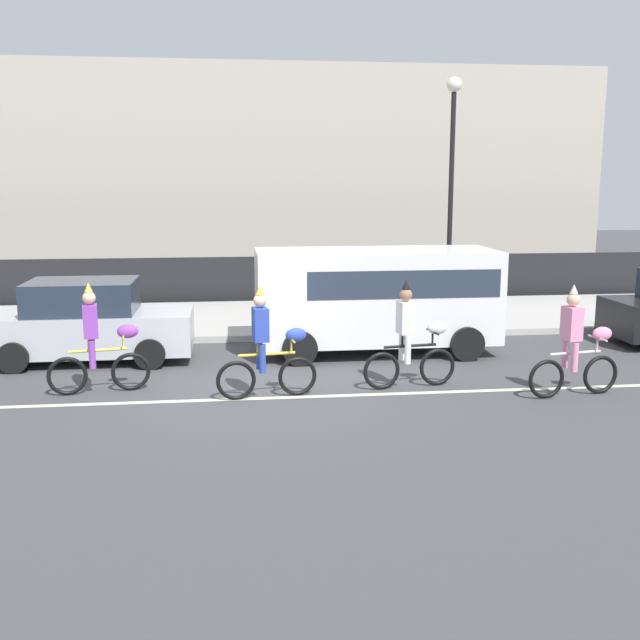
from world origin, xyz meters
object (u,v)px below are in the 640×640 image
parade_cyclist_pink (576,348)px  parked_car_silver (88,323)px  street_lamp_post (452,164)px  parade_cyclist_zebra (411,341)px  parade_cyclist_cobalt (268,349)px  parade_cyclist_purple (99,345)px  parked_van_white (379,293)px

parade_cyclist_pink → parked_car_silver: bearing=157.3°
street_lamp_post → parade_cyclist_zebra: bearing=-112.8°
parade_cyclist_cobalt → parked_car_silver: bearing=138.5°
parade_cyclist_cobalt → parade_cyclist_pink: bearing=-5.8°
parade_cyclist_pink → street_lamp_post: street_lamp_post is taller
street_lamp_post → parade_cyclist_pink: bearing=-86.3°
street_lamp_post → parade_cyclist_purple: bearing=-146.6°
parade_cyclist_zebra → parade_cyclist_pink: (2.63, -0.87, 0.00)m
parade_cyclist_purple → parade_cyclist_zebra: same height
parked_van_white → street_lamp_post: size_ratio=0.85×
parade_cyclist_cobalt → parked_car_silver: 4.63m
parade_cyclist_purple → parked_car_silver: (-0.62, 2.43, -0.06)m
parade_cyclist_purple → parade_cyclist_cobalt: (2.85, -0.64, 0.00)m
parade_cyclist_zebra → parked_van_white: bearing=90.3°
parade_cyclist_zebra → parked_van_white: parked_van_white is taller
parade_cyclist_cobalt → parade_cyclist_pink: (5.16, -0.53, 0.00)m
parked_car_silver → parade_cyclist_zebra: bearing=-24.5°
parade_cyclist_zebra → street_lamp_post: bearing=67.2°
parade_cyclist_purple → street_lamp_post: street_lamp_post is taller
parade_cyclist_purple → parked_car_silver: size_ratio=0.47×
parade_cyclist_cobalt → parked_car_silver: parade_cyclist_cobalt is taller
parade_cyclist_purple → parade_cyclist_zebra: bearing=-3.3°
parade_cyclist_cobalt → parade_cyclist_zebra: bearing=7.6°
parade_cyclist_purple → parade_cyclist_cobalt: same height
parade_cyclist_pink → parked_van_white: (-2.64, 3.68, 0.44)m
parked_car_silver → street_lamp_post: size_ratio=0.70×
parade_cyclist_zebra → parked_van_white: (-0.02, 2.81, 0.44)m
parade_cyclist_zebra → parked_car_silver: 6.59m
parked_van_white → street_lamp_post: (2.24, 2.50, 2.71)m
parked_van_white → parade_cyclist_purple: bearing=-154.9°
parade_cyclist_zebra → parked_car_silver: (-6.00, 2.73, -0.06)m
street_lamp_post → parked_car_silver: bearing=-162.6°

